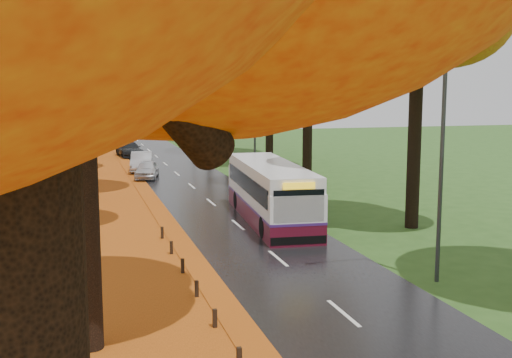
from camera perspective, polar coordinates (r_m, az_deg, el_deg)
name	(u,v)px	position (r m, az deg, el deg)	size (l,w,h in m)	color
road	(207,200)	(36.27, -4.34, -1.83)	(6.50, 90.00, 0.04)	black
centre_line	(207,199)	(36.26, -4.34, -1.80)	(0.12, 90.00, 0.01)	silver
leaf_verge	(40,208)	(35.61, -18.69, -2.46)	(12.00, 90.00, 0.02)	#7B350B
leaf_drift	(153,202)	(35.79, -9.13, -2.01)	(0.90, 90.00, 0.01)	#B75312
trees_left	(68,27)	(37.18, -16.37, 12.83)	(9.20, 74.00, 13.88)	black
trees_right	(317,30)	(39.72, 5.41, 13.04)	(9.30, 74.20, 13.96)	black
bollard_row	(226,337)	(16.28, -2.67, -13.84)	(0.11, 23.51, 0.52)	black
streetlamp_near	(436,139)	(21.19, 15.67, 3.45)	(2.45, 0.18, 8.00)	#333538
streetlamp_mid	(251,112)	(41.52, -0.44, 5.99)	(2.45, 0.18, 8.00)	#333538
streetlamp_far	(191,103)	(62.99, -5.83, 6.74)	(2.45, 0.18, 8.00)	#333538
bus	(270,191)	(30.24, 1.29, -1.07)	(3.17, 10.50, 2.72)	#490B1B
car_white	(147,170)	(44.80, -9.67, 0.83)	(1.45, 3.60, 1.23)	#BABABE
car_silver	(142,162)	(48.61, -10.13, 1.53)	(1.53, 4.38, 1.44)	#A4A8AC
car_dark	(129,149)	(58.95, -11.21, 2.62)	(1.87, 4.60, 1.33)	black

